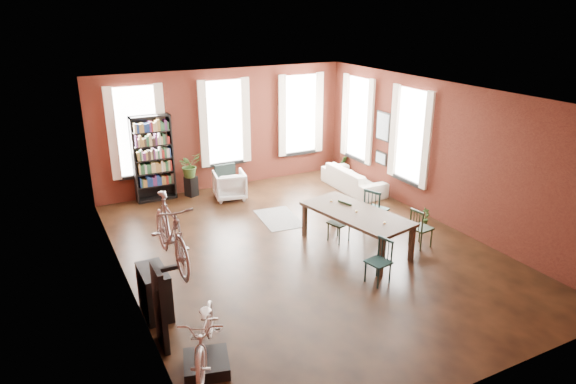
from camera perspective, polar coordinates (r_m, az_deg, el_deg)
room at (r=10.51m, az=1.57°, el=5.69°), size 9.00×9.04×3.22m
dining_table at (r=10.64m, az=7.52°, el=-4.23°), size 1.51×2.51×0.80m
dining_chair_a at (r=9.43m, az=10.00°, el=-7.64°), size 0.45×0.45×0.83m
dining_chair_b at (r=10.91m, az=5.68°, el=-3.39°), size 0.48×0.48×0.84m
dining_chair_c at (r=10.96m, az=14.58°, el=-3.87°), size 0.43×0.43×0.84m
dining_chair_d at (r=11.51m, az=9.72°, el=-1.93°), size 0.59×0.59×0.98m
bookshelf at (r=13.38m, az=-14.76°, el=3.62°), size 1.00×0.32×2.20m
white_armchair at (r=13.32m, az=-6.52°, el=0.90°), size 0.89×0.85×0.79m
cream_sofa at (r=13.99m, az=7.29°, el=1.87°), size 0.61×2.08×0.81m
striped_rug at (r=12.12m, az=-1.00°, el=-2.95°), size 0.99×1.45×0.01m
bike_trainer at (r=7.56m, az=-9.05°, el=-18.37°), size 0.75×0.75×0.18m
bike_wall_rack at (r=7.79m, az=-14.04°, el=-12.40°), size 0.16×0.60×1.30m
console_table at (r=8.70m, az=-14.59°, el=-10.69°), size 0.40×0.80×0.80m
plant_stand at (r=13.69m, az=-10.69°, el=0.65°), size 0.36×0.36×0.53m
plant_by_sofa at (r=15.23m, az=6.03°, el=2.40°), size 0.44×0.67×0.28m
plant_small at (r=12.23m, az=15.01°, el=-3.12°), size 0.26×0.41×0.14m
bicycle_floor at (r=7.03m, az=-9.31°, el=-12.63°), size 0.87×1.01×1.63m
bicycle_hung at (r=7.17m, az=-13.11°, el=-1.95°), size 0.47×1.00×1.66m
plant_on_stand at (r=13.50m, az=-10.88°, el=2.66°), size 0.77×0.81×0.50m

